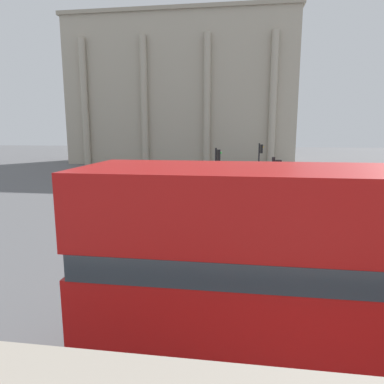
{
  "coord_description": "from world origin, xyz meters",
  "views": [
    {
      "loc": [
        -1.2,
        -1.99,
        4.75
      ],
      "look_at": [
        -3.73,
        15.83,
        1.5
      ],
      "focal_mm": 32.0,
      "sensor_mm": 36.0,
      "label": 1
    }
  ],
  "objects_px": {
    "double_decker_bus": "(365,272)",
    "car_navy": "(265,210)",
    "traffic_light_mid": "(217,169)",
    "pedestrian_yellow": "(192,167)",
    "pedestrian_blue": "(173,182)",
    "traffic_light_near": "(274,193)",
    "traffic_light_far": "(260,159)",
    "plaza_building_left": "(183,93)"
  },
  "relations": [
    {
      "from": "double_decker_bus",
      "to": "traffic_light_mid",
      "type": "distance_m",
      "value": 15.55
    },
    {
      "from": "plaza_building_left",
      "to": "traffic_light_near",
      "type": "distance_m",
      "value": 40.8
    },
    {
      "from": "plaza_building_left",
      "to": "pedestrian_blue",
      "type": "relative_size",
      "value": 19.4
    },
    {
      "from": "traffic_light_far",
      "to": "car_navy",
      "type": "bearing_deg",
      "value": -91.26
    },
    {
      "from": "double_decker_bus",
      "to": "pedestrian_yellow",
      "type": "distance_m",
      "value": 30.44
    },
    {
      "from": "pedestrian_yellow",
      "to": "traffic_light_near",
      "type": "bearing_deg",
      "value": -76.22
    },
    {
      "from": "car_navy",
      "to": "traffic_light_mid",
      "type": "bearing_deg",
      "value": -9.8
    },
    {
      "from": "traffic_light_far",
      "to": "car_navy",
      "type": "xyz_separation_m",
      "value": [
        -0.23,
        -10.4,
        -1.76
      ]
    },
    {
      "from": "plaza_building_left",
      "to": "traffic_light_far",
      "type": "bearing_deg",
      "value": -66.45
    },
    {
      "from": "car_navy",
      "to": "pedestrian_blue",
      "type": "height_order",
      "value": "pedestrian_blue"
    },
    {
      "from": "car_navy",
      "to": "pedestrian_yellow",
      "type": "distance_m",
      "value": 19.11
    },
    {
      "from": "plaza_building_left",
      "to": "pedestrian_yellow",
      "type": "bearing_deg",
      "value": -76.88
    },
    {
      "from": "traffic_light_mid",
      "to": "pedestrian_yellow",
      "type": "relative_size",
      "value": 2.22
    },
    {
      "from": "plaza_building_left",
      "to": "traffic_light_mid",
      "type": "xyz_separation_m",
      "value": [
        7.29,
        -30.32,
        -7.78
      ]
    },
    {
      "from": "plaza_building_left",
      "to": "pedestrian_blue",
      "type": "xyz_separation_m",
      "value": [
        3.69,
        -26.42,
        -9.25
      ]
    },
    {
      "from": "double_decker_bus",
      "to": "traffic_light_near",
      "type": "relative_size",
      "value": 2.67
    },
    {
      "from": "double_decker_bus",
      "to": "pedestrian_blue",
      "type": "height_order",
      "value": "double_decker_bus"
    },
    {
      "from": "plaza_building_left",
      "to": "traffic_light_near",
      "type": "bearing_deg",
      "value": -75.56
    },
    {
      "from": "car_navy",
      "to": "pedestrian_blue",
      "type": "distance_m",
      "value": 9.84
    },
    {
      "from": "double_decker_bus",
      "to": "pedestrian_yellow",
      "type": "bearing_deg",
      "value": 108.45
    },
    {
      "from": "pedestrian_blue",
      "to": "plaza_building_left",
      "type": "bearing_deg",
      "value": -75.88
    },
    {
      "from": "double_decker_bus",
      "to": "pedestrian_blue",
      "type": "xyz_separation_m",
      "value": [
        -7.28,
        19.02,
        -1.35
      ]
    },
    {
      "from": "traffic_light_near",
      "to": "pedestrian_yellow",
      "type": "height_order",
      "value": "traffic_light_near"
    },
    {
      "from": "traffic_light_near",
      "to": "pedestrian_yellow",
      "type": "relative_size",
      "value": 2.29
    },
    {
      "from": "traffic_light_near",
      "to": "pedestrian_yellow",
      "type": "bearing_deg",
      "value": 105.36
    },
    {
      "from": "double_decker_bus",
      "to": "traffic_light_far",
      "type": "bearing_deg",
      "value": 96.49
    },
    {
      "from": "car_navy",
      "to": "pedestrian_yellow",
      "type": "relative_size",
      "value": 2.53
    },
    {
      "from": "traffic_light_mid",
      "to": "pedestrian_yellow",
      "type": "xyz_separation_m",
      "value": [
        -3.58,
        14.41,
        -1.47
      ]
    },
    {
      "from": "traffic_light_near",
      "to": "car_navy",
      "type": "distance_m",
      "value": 5.17
    },
    {
      "from": "traffic_light_mid",
      "to": "car_navy",
      "type": "relative_size",
      "value": 0.88
    },
    {
      "from": "double_decker_bus",
      "to": "pedestrian_yellow",
      "type": "height_order",
      "value": "double_decker_bus"
    },
    {
      "from": "traffic_light_far",
      "to": "pedestrian_yellow",
      "type": "distance_m",
      "value": 10.17
    },
    {
      "from": "double_decker_bus",
      "to": "car_navy",
      "type": "height_order",
      "value": "double_decker_bus"
    },
    {
      "from": "traffic_light_mid",
      "to": "pedestrian_blue",
      "type": "bearing_deg",
      "value": 132.71
    },
    {
      "from": "plaza_building_left",
      "to": "pedestrian_blue",
      "type": "bearing_deg",
      "value": -82.06
    },
    {
      "from": "traffic_light_near",
      "to": "car_navy",
      "type": "xyz_separation_m",
      "value": [
        0.04,
        4.86,
        -1.79
      ]
    },
    {
      "from": "traffic_light_near",
      "to": "traffic_light_far",
      "type": "relative_size",
      "value": 1.01
    },
    {
      "from": "traffic_light_far",
      "to": "double_decker_bus",
      "type": "bearing_deg",
      "value": -88.16
    },
    {
      "from": "traffic_light_far",
      "to": "car_navy",
      "type": "relative_size",
      "value": 0.89
    },
    {
      "from": "traffic_light_mid",
      "to": "pedestrian_blue",
      "type": "relative_size",
      "value": 2.23
    },
    {
      "from": "double_decker_bus",
      "to": "pedestrian_blue",
      "type": "relative_size",
      "value": 6.14
    },
    {
      "from": "double_decker_bus",
      "to": "pedestrian_yellow",
      "type": "xyz_separation_m",
      "value": [
        -7.26,
        29.53,
        -1.35
      ]
    }
  ]
}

